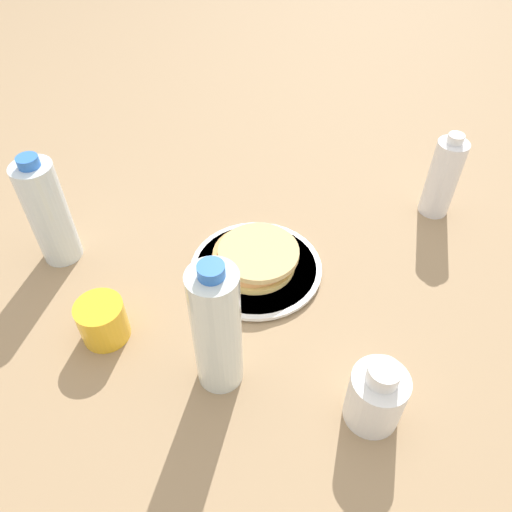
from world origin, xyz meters
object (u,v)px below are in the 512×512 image
at_px(plate, 256,268).
at_px(cream_jug, 376,396).
at_px(juice_glass, 103,321).
at_px(water_bottle_mid, 443,177).
at_px(water_bottle_near, 48,213).
at_px(water_bottle_far, 217,330).
at_px(pancake_stack, 255,258).

relative_size(plate, cream_jug, 1.98).
height_order(juice_glass, water_bottle_mid, water_bottle_mid).
xyz_separation_m(plate, water_bottle_near, (0.26, 0.27, 0.10)).
relative_size(plate, water_bottle_far, 0.99).
distance_m(water_bottle_near, water_bottle_mid, 0.77).
xyz_separation_m(pancake_stack, water_bottle_mid, (-0.09, -0.41, 0.05)).
relative_size(pancake_stack, water_bottle_far, 0.63).
height_order(juice_glass, water_bottle_far, water_bottle_far).
xyz_separation_m(pancake_stack, water_bottle_near, (0.26, 0.27, 0.07)).
relative_size(plate, juice_glass, 3.10).
height_order(cream_jug, water_bottle_mid, water_bottle_mid).
xyz_separation_m(cream_jug, water_bottle_near, (0.60, 0.24, 0.05)).
bearing_deg(water_bottle_far, water_bottle_mid, -84.45).
bearing_deg(cream_jug, juice_glass, 34.05).
distance_m(juice_glass, cream_jug, 0.45).
distance_m(juice_glass, water_bottle_mid, 0.71).
xyz_separation_m(plate, water_bottle_mid, (-0.09, -0.41, 0.08)).
bearing_deg(juice_glass, cream_jug, -145.95).
bearing_deg(water_bottle_mid, pancake_stack, 78.13).
xyz_separation_m(juice_glass, water_bottle_mid, (-0.12, -0.70, 0.05)).
bearing_deg(water_bottle_mid, water_bottle_far, 95.55).
bearing_deg(water_bottle_near, water_bottle_mid, -117.09).
distance_m(pancake_stack, juice_glass, 0.29).
bearing_deg(plate, water_bottle_far, 128.88).
height_order(plate, water_bottle_mid, water_bottle_mid).
relative_size(juice_glass, water_bottle_near, 0.35).
distance_m(plate, pancake_stack, 0.03).
relative_size(cream_jug, water_bottle_far, 0.50).
xyz_separation_m(juice_glass, cream_jug, (-0.37, -0.25, 0.02)).
bearing_deg(plate, pancake_stack, 101.44).
bearing_deg(pancake_stack, cream_jug, 173.75).
bearing_deg(pancake_stack, water_bottle_far, 129.19).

